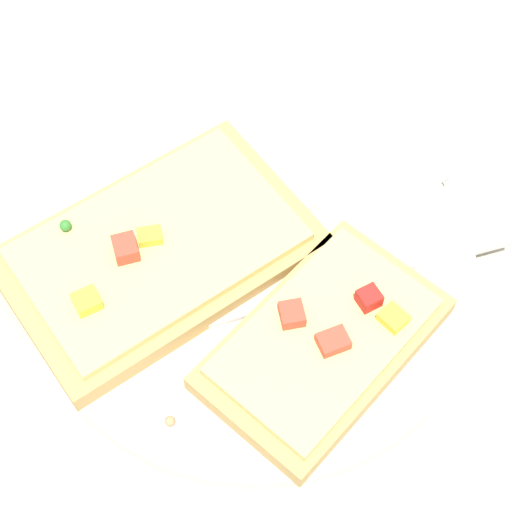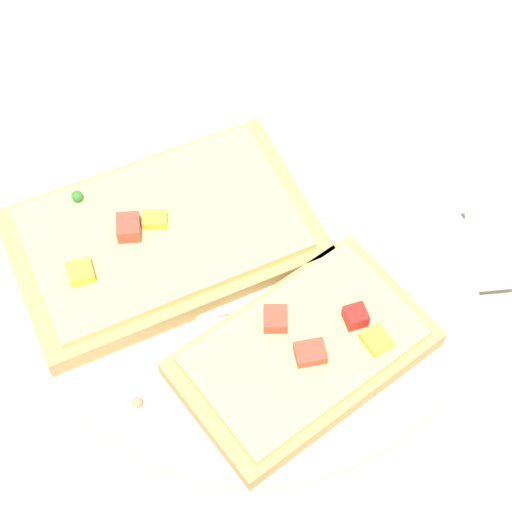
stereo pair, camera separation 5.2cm
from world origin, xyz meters
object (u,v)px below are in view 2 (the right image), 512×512
plate (256,269)px  pizza_slice_main (162,235)px  fork (291,212)px  knife (380,286)px  pizza_slice_corner (309,350)px

plate → pizza_slice_main: bearing=-127.6°
fork → knife: (0.07, 0.03, 0.00)m
plate → knife: knife is taller
plate → fork: fork is taller
knife → pizza_slice_corner: size_ratio=1.24×
pizza_slice_main → pizza_slice_corner: (0.11, 0.05, 0.00)m
plate → knife: 0.08m
plate → pizza_slice_corner: (0.07, 0.00, 0.02)m
plate → pizza_slice_corner: bearing=2.9°
plate → fork: (-0.03, 0.04, 0.01)m
knife → pizza_slice_main: bearing=-19.4°
knife → plate: bearing=-18.5°
plate → fork: size_ratio=1.38×
pizza_slice_main → knife: bearing=141.7°
pizza_slice_corner → pizza_slice_main: bearing=-78.7°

